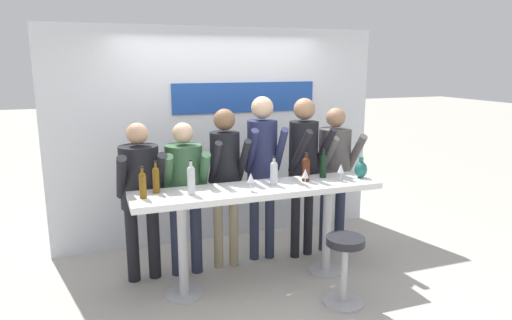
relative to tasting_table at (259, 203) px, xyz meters
name	(u,v)px	position (x,y,z in m)	size (l,w,h in m)	color
ground_plane	(259,283)	(0.00, 0.00, -0.84)	(40.00, 40.00, 0.00)	#B2ADA3
back_wall	(221,135)	(0.00, 1.38, 0.46)	(4.04, 0.12, 2.59)	silver
tasting_table	(259,203)	(0.00, 0.00, 0.00)	(2.44, 0.54, 1.01)	white
bar_stool	(345,260)	(0.59, -0.64, -0.41)	(0.37, 0.37, 0.65)	#B2B2B7
person_far_left	(140,186)	(-1.07, 0.48, 0.15)	(0.47, 0.54, 1.62)	black
person_left	(185,183)	(-0.63, 0.46, 0.14)	(0.46, 0.54, 1.60)	#23283D
person_center_left	(225,170)	(-0.20, 0.48, 0.24)	(0.37, 0.51, 1.72)	gray
person_center	(262,159)	(0.24, 0.54, 0.31)	(0.43, 0.57, 1.83)	#23283D
person_center_right	(304,159)	(0.70, 0.46, 0.30)	(0.43, 0.57, 1.81)	black
person_right	(335,164)	(1.12, 0.51, 0.20)	(0.44, 0.53, 1.68)	#23283D
wine_bottle_0	(191,179)	(-0.67, -0.03, 0.31)	(0.07, 0.07, 0.33)	#B7BCC1
wine_bottle_1	(156,179)	(-0.96, 0.13, 0.30)	(0.06, 0.06, 0.30)	brown
wine_bottle_2	(306,168)	(0.53, 0.05, 0.30)	(0.08, 0.08, 0.29)	#4C1E0F
wine_bottle_3	(143,184)	(-1.09, 0.00, 0.29)	(0.06, 0.06, 0.29)	brown
wine_bottle_4	(323,164)	(0.76, 0.13, 0.30)	(0.07, 0.07, 0.30)	black
wine_bottle_5	(274,172)	(0.17, 0.02, 0.29)	(0.07, 0.07, 0.28)	#B7BCC1
wine_glass_0	(251,178)	(-0.12, -0.12, 0.29)	(0.07, 0.07, 0.18)	silver
wine_glass_1	(341,169)	(0.86, -0.07, 0.29)	(0.07, 0.07, 0.18)	silver
wine_glass_2	(305,174)	(0.43, -0.13, 0.29)	(0.07, 0.07, 0.18)	silver
decorative_vase	(361,169)	(1.12, -0.02, 0.25)	(0.13, 0.13, 0.22)	#1E665B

